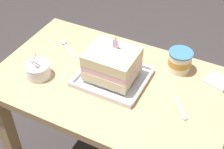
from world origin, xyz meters
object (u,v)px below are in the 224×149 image
(serving_spoon_by_bowls, at_px, (183,113))
(napkin_pile, at_px, (218,82))
(foil_tray, at_px, (113,78))
(ice_cream_tub, at_px, (180,61))
(bowl_stack, at_px, (38,70))
(serving_spoon_near_tray, at_px, (65,44))
(birthday_cake, at_px, (113,64))

(serving_spoon_by_bowls, distance_m, napkin_pile, 0.25)
(foil_tray, height_order, ice_cream_tub, ice_cream_tub)
(bowl_stack, bearing_deg, ice_cream_tub, 30.82)
(foil_tray, distance_m, napkin_pile, 0.45)
(bowl_stack, xyz_separation_m, napkin_pile, (0.71, 0.31, -0.02))
(foil_tray, bearing_deg, serving_spoon_by_bowls, -9.71)
(bowl_stack, relative_size, serving_spoon_by_bowls, 0.98)
(ice_cream_tub, bearing_deg, napkin_pile, -3.90)
(serving_spoon_near_tray, distance_m, napkin_pile, 0.74)
(foil_tray, xyz_separation_m, serving_spoon_by_bowls, (0.33, -0.06, -0.00))
(serving_spoon_near_tray, distance_m, serving_spoon_by_bowls, 0.68)
(serving_spoon_near_tray, relative_size, serving_spoon_by_bowls, 1.23)
(birthday_cake, xyz_separation_m, serving_spoon_by_bowls, (0.33, -0.06, -0.08))
(foil_tray, distance_m, birthday_cake, 0.08)
(birthday_cake, height_order, bowl_stack, birthday_cake)
(ice_cream_tub, bearing_deg, serving_spoon_by_bowls, -68.24)
(birthday_cake, distance_m, ice_cream_tub, 0.30)
(bowl_stack, xyz_separation_m, ice_cream_tub, (0.53, 0.32, 0.02))
(bowl_stack, height_order, ice_cream_tub, bowl_stack)
(bowl_stack, distance_m, serving_spoon_near_tray, 0.25)
(serving_spoon_near_tray, bearing_deg, ice_cream_tub, 7.61)
(bowl_stack, xyz_separation_m, serving_spoon_near_tray, (-0.02, 0.24, -0.02))
(birthday_cake, bearing_deg, bowl_stack, -157.23)
(foil_tray, xyz_separation_m, ice_cream_tub, (0.23, 0.19, 0.04))
(foil_tray, distance_m, serving_spoon_near_tray, 0.34)
(birthday_cake, height_order, serving_spoon_near_tray, birthday_cake)
(birthday_cake, xyz_separation_m, ice_cream_tub, (0.23, 0.19, -0.04))
(bowl_stack, height_order, serving_spoon_by_bowls, bowl_stack)
(foil_tray, bearing_deg, bowl_stack, -157.23)
(birthday_cake, bearing_deg, ice_cream_tub, 39.56)
(foil_tray, relative_size, serving_spoon_near_tray, 2.08)
(ice_cream_tub, bearing_deg, foil_tray, -140.44)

